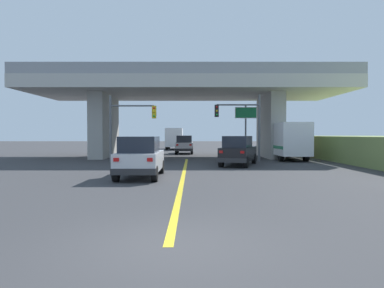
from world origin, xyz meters
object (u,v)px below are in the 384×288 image
suv_lead (139,157)px  traffic_signal_farside (126,120)px  highway_sign (245,119)px  semi_truck_distant (174,138)px  traffic_signal_nearside (242,119)px  suv_crossing (237,151)px  sedan_oncoming (183,145)px  box_truck (285,140)px

suv_lead → traffic_signal_farside: 9.83m
highway_sign → semi_truck_distant: 21.33m
traffic_signal_nearside → highway_sign: size_ratio=1.15×
highway_sign → suv_crossing: bearing=-103.9°
semi_truck_distant → traffic_signal_nearside: bearing=-73.4°
sedan_oncoming → box_truck: bearing=-46.1°
box_truck → traffic_signal_farside: bearing=-167.4°
suv_lead → highway_sign: bearing=59.8°
suv_lead → box_truck: bearing=49.1°
suv_crossing → semi_truck_distant: bearing=121.0°
suv_lead → highway_sign: (7.11, 12.23, 2.43)m
highway_sign → semi_truck_distant: (-7.08, 20.03, -1.85)m
suv_lead → semi_truck_distant: size_ratio=0.64×
suv_lead → traffic_signal_nearside: bearing=57.2°
suv_lead → highway_sign: 14.36m
sedan_oncoming → traffic_signal_farside: (-4.10, -12.12, 2.20)m
traffic_signal_nearside → traffic_signal_farside: 9.08m
suv_crossing → box_truck: 7.42m
suv_crossing → traffic_signal_nearside: (0.89, 3.67, 2.32)m
traffic_signal_nearside → sedan_oncoming: bearing=113.8°
traffic_signal_nearside → traffic_signal_farside: traffic_signal_nearside is taller
traffic_signal_farside → suv_crossing: bearing=-18.3°
suv_crossing → suv_lead: bearing=-112.4°
sedan_oncoming → semi_truck_distant: size_ratio=0.68×
suv_crossing → semi_truck_distant: semi_truck_distant is taller
semi_truck_distant → suv_crossing: bearing=-77.5°
suv_lead → suv_crossing: 8.72m
traffic_signal_nearside → highway_sign: 2.06m
box_truck → traffic_signal_farside: size_ratio=1.43×
box_truck → highway_sign: bearing=179.0°
traffic_signal_nearside → semi_truck_distant: (-6.57, 22.02, -1.73)m
semi_truck_distant → box_truck: bearing=-62.4°
suv_lead → box_truck: (10.56, 12.17, 0.61)m
semi_truck_distant → sedan_oncoming: bearing=-81.4°
sedan_oncoming → semi_truck_distant: 11.01m
traffic_signal_nearside → traffic_signal_farside: bearing=-173.8°
traffic_signal_nearside → suv_lead: bearing=-122.8°
suv_crossing → box_truck: size_ratio=0.69×
traffic_signal_farside → semi_truck_distant: 23.18m
highway_sign → semi_truck_distant: size_ratio=0.67×
traffic_signal_farside → suv_lead: bearing=-75.4°
suv_lead → semi_truck_distant: bearing=89.9°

